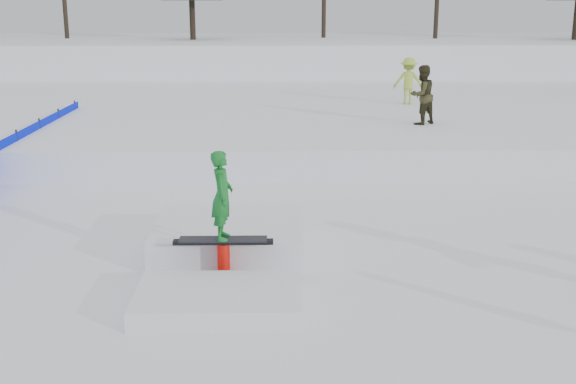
{
  "coord_description": "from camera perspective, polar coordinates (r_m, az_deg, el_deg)",
  "views": [
    {
      "loc": [
        0.27,
        -10.26,
        4.35
      ],
      "look_at": [
        0.5,
        2.0,
        1.1
      ],
      "focal_mm": 45.0,
      "sensor_mm": 36.0,
      "label": 1
    }
  ],
  "objects": [
    {
      "name": "snow_midrise",
      "position": [
        26.56,
        -1.65,
        6.28
      ],
      "size": [
        50.0,
        18.0,
        0.8
      ],
      "primitive_type": "cube",
      "color": "white",
      "rests_on": "ground"
    },
    {
      "name": "walker_ygreen",
      "position": [
        26.18,
        9.49,
        8.65
      ],
      "size": [
        1.14,
        0.78,
        1.64
      ],
      "primitive_type": "imported",
      "rotation": [
        0.0,
        0.0,
        2.97
      ],
      "color": "#AEC841",
      "rests_on": "snow_midrise"
    },
    {
      "name": "walker_olive",
      "position": [
        21.85,
        10.54,
        7.56
      ],
      "size": [
        1.07,
        1.02,
        1.75
      ],
      "primitive_type": "imported",
      "rotation": [
        0.0,
        0.0,
        3.72
      ],
      "color": "#2E2C16",
      "rests_on": "snow_midrise"
    },
    {
      "name": "snow_berm",
      "position": [
        40.38,
        -1.47,
        10.36
      ],
      "size": [
        60.0,
        14.0,
        2.4
      ],
      "primitive_type": "cube",
      "color": "white",
      "rests_on": "ground"
    },
    {
      "name": "jib_rail_feature",
      "position": [
        12.23,
        -4.92,
        -4.52
      ],
      "size": [
        2.6,
        4.4,
        2.11
      ],
      "color": "white",
      "rests_on": "ground"
    },
    {
      "name": "ground",
      "position": [
        11.15,
        -2.4,
        -8.14
      ],
      "size": [
        120.0,
        120.0,
        0.0
      ],
      "primitive_type": "plane",
      "color": "white"
    }
  ]
}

